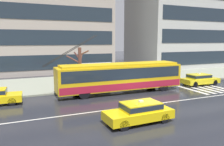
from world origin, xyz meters
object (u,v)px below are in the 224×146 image
at_px(bus_shelter, 97,68).
at_px(street_tree_bare, 80,65).
at_px(pedestrian_at_shelter, 137,70).
at_px(pedestrian_approaching_curb, 143,67).
at_px(trolleybus, 121,76).
at_px(taxi_ahead_of_bus, 200,79).
at_px(taxi_oncoming_near, 139,111).

relative_size(bus_shelter, street_tree_bare, 0.90).
xyz_separation_m(pedestrian_at_shelter, pedestrian_approaching_curb, (1.18, 0.73, 0.19)).
distance_m(bus_shelter, pedestrian_at_shelter, 4.70).
xyz_separation_m(bus_shelter, pedestrian_at_shelter, (4.63, -0.75, -0.35)).
distance_m(trolleybus, street_tree_bare, 4.73).
relative_size(pedestrian_approaching_curb, street_tree_bare, 0.49).
height_order(taxi_ahead_of_bus, taxi_oncoming_near, same).
bearing_deg(bus_shelter, taxi_ahead_of_bus, -19.94).
bearing_deg(taxi_ahead_of_bus, street_tree_bare, 164.25).
height_order(taxi_ahead_of_bus, bus_shelter, bus_shelter).
bearing_deg(taxi_ahead_of_bus, bus_shelter, 160.06).
bearing_deg(bus_shelter, pedestrian_at_shelter, -9.23).
xyz_separation_m(trolleybus, street_tree_bare, (-3.18, 3.40, 0.87)).
distance_m(taxi_ahead_of_bus, taxi_oncoming_near, 14.42).
bearing_deg(street_tree_bare, taxi_oncoming_near, -86.30).
bearing_deg(pedestrian_at_shelter, taxi_oncoming_near, -118.88).
bearing_deg(pedestrian_at_shelter, pedestrian_approaching_curb, 31.51).
xyz_separation_m(taxi_oncoming_near, street_tree_bare, (-0.73, 11.22, 1.74)).
relative_size(taxi_oncoming_near, pedestrian_approaching_curb, 2.09).
xyz_separation_m(pedestrian_at_shelter, street_tree_bare, (-6.67, 0.44, 0.81)).
xyz_separation_m(trolleybus, taxi_oncoming_near, (-2.45, -7.83, -0.87)).
distance_m(trolleybus, taxi_oncoming_near, 8.25).
bearing_deg(pedestrian_at_shelter, taxi_ahead_of_bus, -26.98).
distance_m(taxi_oncoming_near, street_tree_bare, 11.38).
height_order(taxi_ahead_of_bus, pedestrian_approaching_curb, pedestrian_approaching_curb).
bearing_deg(street_tree_bare, trolleybus, -46.92).
distance_m(trolleybus, taxi_ahead_of_bus, 9.88).
height_order(pedestrian_at_shelter, pedestrian_approaching_curb, pedestrian_approaching_curb).
xyz_separation_m(taxi_oncoming_near, pedestrian_approaching_curb, (7.13, 11.50, 1.13)).
xyz_separation_m(bus_shelter, pedestrian_approaching_curb, (5.81, -0.03, -0.16)).
bearing_deg(taxi_oncoming_near, pedestrian_approaching_curb, 58.22).
bearing_deg(taxi_ahead_of_bus, pedestrian_at_shelter, 153.02).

